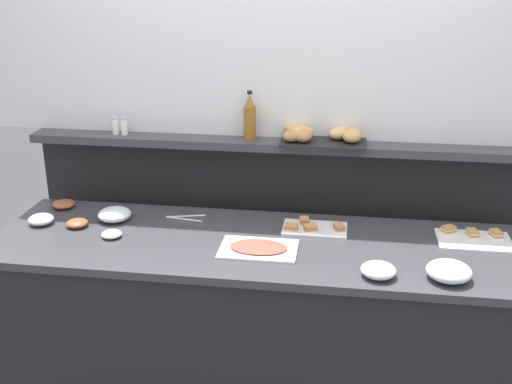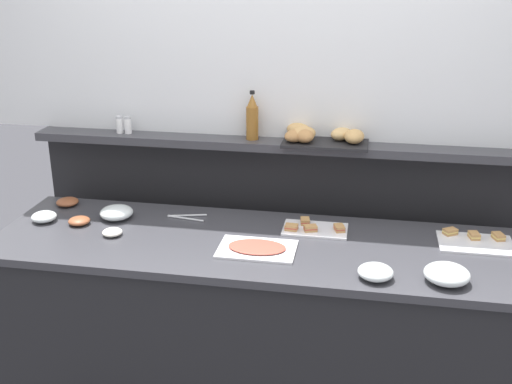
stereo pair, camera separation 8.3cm
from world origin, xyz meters
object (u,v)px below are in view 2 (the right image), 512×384
condiment_bowl_cream (67,202)px  condiment_bowl_dark (79,221)px  bread_basket (317,136)px  glass_bowl_large (117,213)px  glass_bowl_extra (447,275)px  glass_bowl_medium (375,273)px  sandwich_platter_front (475,242)px  vinegar_bottle_amber (252,118)px  sandwich_platter_side (314,228)px  serving_tongs (186,217)px  salt_shaker (120,125)px  condiment_bowl_teal (112,232)px  pepper_shaker (128,125)px  cold_cuts_platter (257,248)px  glass_bowl_small (44,217)px

condiment_bowl_cream → condiment_bowl_dark: bearing=-52.5°
bread_basket → glass_bowl_large: bearing=-161.5°
glass_bowl_extra → glass_bowl_large: bearing=166.1°
glass_bowl_medium → condiment_bowl_dark: 1.37m
sandwich_platter_front → vinegar_bottle_amber: (-1.03, 0.31, 0.42)m
glass_bowl_large → sandwich_platter_side: bearing=1.7°
glass_bowl_large → condiment_bowl_dark: bearing=-146.5°
serving_tongs → vinegar_bottle_amber: (0.27, 0.26, 0.43)m
glass_bowl_medium → glass_bowl_large: bearing=162.5°
salt_shaker → sandwich_platter_front: bearing=-10.0°
condiment_bowl_dark → salt_shaker: salt_shaker is taller
glass_bowl_large → condiment_bowl_teal: size_ratio=1.75×
glass_bowl_extra → bread_basket: size_ratio=0.41×
sandwich_platter_front → vinegar_bottle_amber: vinegar_bottle_amber is taller
serving_tongs → pepper_shaker: bearing=144.9°
serving_tongs → cold_cuts_platter: bearing=-35.6°
sandwich_platter_side → glass_bowl_small: glass_bowl_small is taller
sandwich_platter_front → condiment_bowl_teal: sandwich_platter_front is taller
glass_bowl_extra → condiment_bowl_cream: glass_bowl_extra is taller
glass_bowl_large → glass_bowl_small: size_ratio=1.34×
condiment_bowl_teal → bread_basket: (0.85, 0.49, 0.35)m
glass_bowl_medium → sandwich_platter_front: bearing=42.8°
condiment_bowl_teal → pepper_shaker: (-0.09, 0.50, 0.36)m
pepper_shaker → glass_bowl_medium: bearing=-29.3°
sandwich_platter_front → pepper_shaker: (-1.66, 0.30, 0.36)m
glass_bowl_extra → condiment_bowl_teal: glass_bowl_extra is taller
glass_bowl_medium → glass_bowl_extra: size_ratio=0.79×
condiment_bowl_teal → vinegar_bottle_amber: vinegar_bottle_amber is taller
glass_bowl_extra → sandwich_platter_front: bearing=67.0°
sandwich_platter_front → sandwich_platter_side: bearing=178.9°
sandwich_platter_front → glass_bowl_medium: glass_bowl_medium is taller
condiment_bowl_teal → condiment_bowl_dark: 0.22m
glass_bowl_extra → pepper_shaker: pepper_shaker is taller
vinegar_bottle_amber → serving_tongs: bearing=-136.5°
glass_bowl_medium → pepper_shaker: pepper_shaker is taller
glass_bowl_medium → glass_bowl_small: size_ratio=1.18×
sandwich_platter_side → serving_tongs: 0.61m
glass_bowl_extra → condiment_bowl_dark: glass_bowl_extra is taller
sandwich_platter_side → serving_tongs: size_ratio=1.55×
glass_bowl_extra → condiment_bowl_teal: bearing=172.9°
glass_bowl_large → condiment_bowl_dark: (-0.14, -0.10, -0.01)m
glass_bowl_extra → serving_tongs: glass_bowl_extra is taller
glass_bowl_extra → condiment_bowl_teal: (-1.41, 0.18, -0.02)m
condiment_bowl_teal → vinegar_bottle_amber: 0.85m
glass_bowl_extra → vinegar_bottle_amber: size_ratio=0.73×
condiment_bowl_cream → bread_basket: 1.27m
sandwich_platter_front → salt_shaker: size_ratio=3.60×
glass_bowl_small → condiment_bowl_cream: glass_bowl_small is taller
glass_bowl_extra → vinegar_bottle_amber: (-0.87, 0.68, 0.40)m
cold_cuts_platter → condiment_bowl_teal: size_ratio=3.67×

